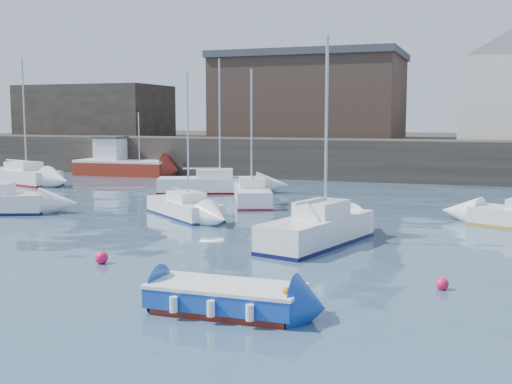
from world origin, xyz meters
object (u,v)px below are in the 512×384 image
(buoy_far, at_px, (185,211))
(sailboat_e, at_px, (22,176))
(blue_dinghy, at_px, (225,297))
(fishing_boat, at_px, (121,163))
(buoy_mid, at_px, (442,290))
(sailboat_f, at_px, (252,194))
(sailboat_b, at_px, (184,207))
(buoy_near, at_px, (102,263))
(sailboat_h, at_px, (210,184))
(sailboat_c, at_px, (318,229))

(buoy_far, bearing_deg, sailboat_e, 154.29)
(blue_dinghy, distance_m, fishing_boat, 38.28)
(buoy_mid, xyz_separation_m, buoy_far, (-13.13, 10.96, 0.00))
(blue_dinghy, height_order, buoy_far, blue_dinghy)
(sailboat_f, bearing_deg, sailboat_b, -105.04)
(buoy_far, bearing_deg, buoy_near, -77.05)
(fishing_boat, distance_m, buoy_near, 32.22)
(buoy_mid, relative_size, buoy_far, 0.96)
(fishing_boat, bearing_deg, sailboat_h, -36.51)
(blue_dinghy, bearing_deg, sailboat_c, 89.79)
(fishing_boat, relative_size, sailboat_b, 1.15)
(buoy_far, bearing_deg, sailboat_b, -64.68)
(fishing_boat, xyz_separation_m, buoy_near, (16.38, -27.73, -0.98))
(buoy_far, bearing_deg, fishing_boat, 130.12)
(sailboat_b, bearing_deg, sailboat_e, 150.92)
(blue_dinghy, xyz_separation_m, sailboat_f, (-6.14, 18.58, 0.12))
(sailboat_c, height_order, sailboat_f, sailboat_c)
(blue_dinghy, height_order, sailboat_c, sailboat_c)
(fishing_boat, height_order, buoy_mid, fishing_boat)
(fishing_boat, relative_size, buoy_mid, 22.12)
(buoy_mid, bearing_deg, sailboat_c, 134.19)
(sailboat_c, bearing_deg, sailboat_e, 150.60)
(sailboat_c, relative_size, sailboat_h, 0.93)
(blue_dinghy, distance_m, sailboat_b, 15.24)
(blue_dinghy, relative_size, sailboat_h, 0.45)
(sailboat_b, height_order, buoy_near, sailboat_b)
(blue_dinghy, relative_size, sailboat_c, 0.49)
(sailboat_f, xyz_separation_m, buoy_near, (0.38, -15.09, -0.51))
(buoy_near, bearing_deg, sailboat_h, 103.53)
(fishing_boat, bearing_deg, buoy_near, -59.44)
(sailboat_c, bearing_deg, blue_dinghy, -90.21)
(sailboat_h, xyz_separation_m, buoy_near, (4.57, -18.99, -0.54))
(sailboat_h, relative_size, buoy_mid, 23.27)
(buoy_near, bearing_deg, buoy_far, 102.95)
(sailboat_b, xyz_separation_m, buoy_far, (-0.80, 1.69, -0.44))
(sailboat_b, xyz_separation_m, sailboat_c, (7.61, -4.42, 0.14))
(sailboat_b, height_order, sailboat_e, sailboat_e)
(fishing_boat, xyz_separation_m, sailboat_h, (11.81, -8.74, -0.44))
(blue_dinghy, height_order, sailboat_f, sailboat_f)
(sailboat_b, xyz_separation_m, buoy_near, (1.83, -9.72, -0.44))
(fishing_boat, distance_m, sailboat_b, 23.16)
(fishing_boat, height_order, sailboat_h, sailboat_h)
(sailboat_e, bearing_deg, buoy_far, -25.71)
(sailboat_e, bearing_deg, sailboat_c, -29.40)
(blue_dinghy, bearing_deg, buoy_near, 148.72)
(buoy_far, bearing_deg, sailboat_h, 104.39)
(blue_dinghy, bearing_deg, buoy_far, 119.33)
(blue_dinghy, bearing_deg, fishing_boat, 125.32)
(blue_dinghy, bearing_deg, sailboat_h, 114.66)
(sailboat_b, relative_size, sailboat_e, 0.77)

